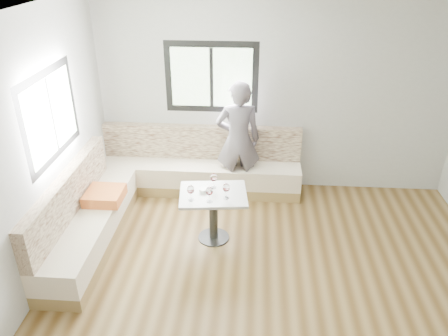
{
  "coord_description": "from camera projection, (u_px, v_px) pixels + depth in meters",
  "views": [
    {
      "loc": [
        -0.29,
        -3.4,
        3.33
      ],
      "look_at": [
        -0.63,
        1.15,
        0.95
      ],
      "focal_mm": 35.0,
      "sensor_mm": 36.0,
      "label": 1
    }
  ],
  "objects": [
    {
      "name": "table",
      "position": [
        213.0,
        205.0,
        5.28
      ],
      "size": [
        0.86,
        0.7,
        0.65
      ],
      "rotation": [
        0.0,
        0.0,
        0.11
      ],
      "color": "black",
      "rests_on": "ground"
    },
    {
      "name": "wine_glass_d",
      "position": [
        214.0,
        178.0,
        5.26
      ],
      "size": [
        0.09,
        0.09,
        0.19
      ],
      "color": "white",
      "rests_on": "table"
    },
    {
      "name": "wine_glass_a",
      "position": [
        191.0,
        190.0,
        5.0
      ],
      "size": [
        0.09,
        0.09,
        0.19
      ],
      "color": "white",
      "rests_on": "table"
    },
    {
      "name": "wine_glass_c",
      "position": [
        226.0,
        188.0,
        5.04
      ],
      "size": [
        0.09,
        0.09,
        0.19
      ],
      "color": "white",
      "rests_on": "table"
    },
    {
      "name": "banquette",
      "position": [
        156.0,
        189.0,
        5.92
      ],
      "size": [
        2.9,
        2.8,
        0.95
      ],
      "color": "olive",
      "rests_on": "ground"
    },
    {
      "name": "person",
      "position": [
        238.0,
        140.0,
        6.09
      ],
      "size": [
        0.67,
        0.48,
        1.71
      ],
      "primitive_type": "imported",
      "rotation": [
        0.0,
        0.0,
        3.27
      ],
      "color": "#5F5760",
      "rests_on": "ground"
    },
    {
      "name": "wine_glass_b",
      "position": [
        209.0,
        192.0,
        4.97
      ],
      "size": [
        0.09,
        0.09,
        0.19
      ],
      "color": "white",
      "rests_on": "table"
    },
    {
      "name": "olive_ramekin",
      "position": [
        203.0,
        190.0,
        5.23
      ],
      "size": [
        0.1,
        0.1,
        0.04
      ],
      "color": "white",
      "rests_on": "table"
    },
    {
      "name": "room",
      "position": [
        275.0,
        179.0,
        3.95
      ],
      "size": [
        5.01,
        5.01,
        2.81
      ],
      "color": "brown",
      "rests_on": "ground"
    }
  ]
}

